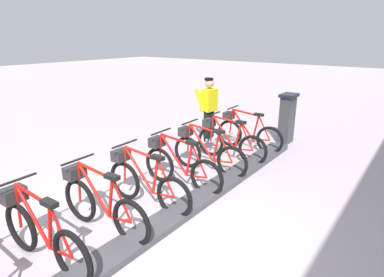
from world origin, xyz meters
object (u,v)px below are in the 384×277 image
(bike_docked_2, at_px, (206,152))
(bike_docked_6, at_px, (40,232))
(payment_kiosk, at_px, (287,118))
(bike_docked_0, at_px, (246,132))
(worker_near_rack, at_px, (209,107))
(bike_docked_1, at_px, (228,141))
(bike_docked_3, at_px, (179,165))
(bike_docked_4, at_px, (144,182))
(bike_docked_5, at_px, (100,203))

(bike_docked_2, height_order, bike_docked_6, same)
(payment_kiosk, bearing_deg, bike_docked_6, 84.85)
(bike_docked_0, xyz_separation_m, bike_docked_2, (0.00, 1.74, 0.00))
(bike_docked_6, height_order, worker_near_rack, worker_near_rack)
(bike_docked_2, bearing_deg, bike_docked_6, 90.00)
(bike_docked_1, relative_size, bike_docked_3, 1.00)
(payment_kiosk, relative_size, bike_docked_0, 0.74)
(bike_docked_0, relative_size, bike_docked_4, 1.00)
(bike_docked_2, height_order, worker_near_rack, worker_near_rack)
(worker_near_rack, bearing_deg, bike_docked_3, 112.95)
(bike_docked_1, relative_size, bike_docked_5, 1.00)
(bike_docked_6, relative_size, worker_near_rack, 1.04)
(bike_docked_0, xyz_separation_m, bike_docked_1, (0.00, 0.87, 0.00))
(payment_kiosk, height_order, bike_docked_3, payment_kiosk)
(bike_docked_4, distance_m, bike_docked_5, 0.87)
(bike_docked_3, height_order, bike_docked_5, same)
(bike_docked_5, bearing_deg, bike_docked_1, -90.00)
(bike_docked_4, distance_m, worker_near_rack, 3.68)
(bike_docked_1, bearing_deg, bike_docked_4, 90.00)
(bike_docked_0, height_order, bike_docked_1, same)
(bike_docked_5, height_order, worker_near_rack, worker_near_rack)
(payment_kiosk, relative_size, bike_docked_6, 0.74)
(bike_docked_0, xyz_separation_m, bike_docked_5, (-0.00, 4.36, -0.00))
(bike_docked_1, height_order, bike_docked_4, same)
(bike_docked_2, relative_size, worker_near_rack, 1.04)
(bike_docked_6, bearing_deg, bike_docked_0, -90.00)
(bike_docked_3, bearing_deg, bike_docked_2, -90.00)
(bike_docked_0, relative_size, bike_docked_6, 1.00)
(bike_docked_0, xyz_separation_m, bike_docked_4, (0.00, 3.49, 0.00))
(bike_docked_5, bearing_deg, bike_docked_2, -90.00)
(payment_kiosk, distance_m, worker_near_rack, 2.03)
(bike_docked_0, distance_m, bike_docked_4, 3.49)
(bike_docked_6, bearing_deg, bike_docked_5, -90.00)
(payment_kiosk, xyz_separation_m, bike_docked_3, (0.57, 3.72, -0.24))
(payment_kiosk, xyz_separation_m, worker_near_rack, (1.68, 1.12, 0.24))
(payment_kiosk, distance_m, bike_docked_3, 3.78)
(bike_docked_3, distance_m, bike_docked_5, 1.74)
(bike_docked_1, relative_size, worker_near_rack, 1.04)
(bike_docked_2, bearing_deg, bike_docked_0, -90.00)
(payment_kiosk, distance_m, bike_docked_4, 4.64)
(bike_docked_1, distance_m, bike_docked_5, 3.49)
(bike_docked_1, bearing_deg, bike_docked_2, 90.00)
(bike_docked_1, distance_m, bike_docked_4, 2.62)
(bike_docked_3, relative_size, worker_near_rack, 1.04)
(bike_docked_1, xyz_separation_m, bike_docked_2, (0.00, 0.87, 0.00))
(payment_kiosk, height_order, bike_docked_4, payment_kiosk)
(bike_docked_5, height_order, bike_docked_6, same)
(bike_docked_0, bearing_deg, bike_docked_3, 90.00)
(bike_docked_2, height_order, bike_docked_5, same)
(payment_kiosk, relative_size, bike_docked_5, 0.74)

